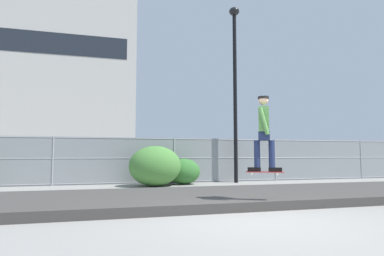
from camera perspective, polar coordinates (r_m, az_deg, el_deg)
The scene contains 11 objects.
ground_plane at distance 6.03m, azimuth 12.48°, elevation -15.84°, with size 120.00×120.00×0.00m, color gray.
gravel_berm at distance 8.29m, azimuth 4.30°, elevation -12.14°, with size 13.93×3.41×0.20m, color #3D3A38.
skateboard at distance 7.10m, azimuth 12.83°, elevation -7.70°, with size 0.80×0.55×0.07m.
skater at distance 7.11m, azimuth 12.70°, elevation -0.08°, with size 0.69×0.62×1.66m.
chain_fence at distance 13.26m, azimuth -3.21°, elevation -5.75°, with size 27.94×0.06×1.85m.
street_lamp at distance 13.98m, azimuth 7.66°, elevation 9.65°, with size 0.44×0.44×7.55m.
parked_car_near at distance 15.54m, azimuth -18.55°, elevation -5.71°, with size 4.46×2.07×1.66m.
parked_car_mid at distance 15.92m, azimuth 1.55°, elevation -5.92°, with size 4.55×2.27×1.66m.
library_building at distance 46.25m, azimuth -28.63°, elevation 8.13°, with size 28.46×12.03×21.98m.
shrub_center at distance 11.98m, azimuth -6.60°, elevation -6.74°, with size 1.93×1.58×1.49m.
shrub_right at distance 12.68m, azimuth -1.49°, elevation -7.75°, with size 1.30×1.06×1.01m.
Camera 1 is at (-2.70, -5.26, 1.18)m, focal length 29.92 mm.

